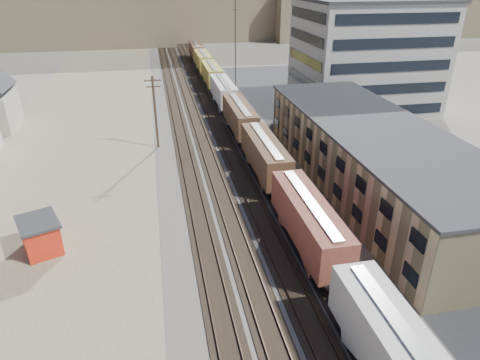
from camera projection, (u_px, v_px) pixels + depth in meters
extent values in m
cube|color=#4C4742|center=(211.00, 125.00, 68.63)|extent=(18.00, 200.00, 0.06)
cube|color=#756A50|center=(71.00, 159.00, 56.28)|extent=(24.00, 180.00, 0.03)
cube|color=#232326|center=(382.00, 150.00, 59.30)|extent=(26.00, 120.00, 0.04)
cube|color=black|center=(179.00, 127.00, 67.71)|extent=(2.60, 200.00, 0.08)
cube|color=#38281E|center=(175.00, 127.00, 67.53)|extent=(0.08, 200.00, 0.16)
cube|color=#38281E|center=(184.00, 126.00, 67.79)|extent=(0.08, 200.00, 0.16)
cube|color=black|center=(198.00, 126.00, 68.24)|extent=(2.60, 200.00, 0.08)
cube|color=#38281E|center=(194.00, 125.00, 68.07)|extent=(0.08, 200.00, 0.16)
cube|color=#38281E|center=(203.00, 125.00, 68.32)|extent=(0.08, 200.00, 0.16)
cube|color=black|center=(217.00, 125.00, 68.78)|extent=(2.60, 200.00, 0.08)
cube|color=#38281E|center=(212.00, 124.00, 68.60)|extent=(0.08, 200.00, 0.16)
cube|color=#38281E|center=(221.00, 124.00, 68.85)|extent=(0.08, 200.00, 0.16)
cube|color=black|center=(234.00, 123.00, 69.27)|extent=(2.60, 200.00, 0.08)
cube|color=#38281E|center=(230.00, 123.00, 69.09)|extent=(0.08, 200.00, 0.16)
cube|color=#38281E|center=(238.00, 122.00, 69.35)|extent=(0.08, 200.00, 0.16)
cube|color=black|center=(357.00, 323.00, 28.99)|extent=(2.20, 2.20, 0.90)
cube|color=beige|center=(402.00, 360.00, 23.57)|extent=(3.00, 13.34, 3.40)
cube|color=#B7B7B2|center=(407.00, 337.00, 22.79)|extent=(0.90, 12.32, 0.16)
cube|color=black|center=(329.00, 276.00, 33.44)|extent=(2.20, 2.20, 0.90)
cube|color=black|center=(290.00, 212.00, 42.38)|extent=(2.20, 2.20, 0.90)
cube|color=maroon|center=(309.00, 220.00, 36.97)|extent=(3.00, 13.34, 3.40)
cube|color=#B7B7B2|center=(310.00, 202.00, 36.19)|extent=(0.90, 12.32, 0.16)
cube|color=black|center=(276.00, 189.00, 46.84)|extent=(2.20, 2.20, 0.90)
cube|color=black|center=(255.00, 155.00, 55.78)|extent=(2.20, 2.20, 0.90)
cube|color=#4F3522|center=(265.00, 154.00, 50.37)|extent=(3.00, 13.34, 3.40)
cube|color=#B7B7B2|center=(265.00, 140.00, 49.59)|extent=(0.90, 12.33, 0.16)
cube|color=black|center=(247.00, 141.00, 60.23)|extent=(2.20, 2.20, 0.90)
cube|color=black|center=(234.00, 119.00, 69.18)|extent=(2.20, 2.20, 0.90)
cube|color=#4F3522|center=(240.00, 116.00, 63.77)|extent=(3.00, 13.34, 3.40)
cube|color=#B7B7B2|center=(240.00, 104.00, 62.99)|extent=(0.90, 12.33, 0.16)
cube|color=black|center=(228.00, 110.00, 73.63)|extent=(2.20, 2.20, 0.90)
cube|color=black|center=(219.00, 95.00, 82.58)|extent=(2.20, 2.20, 0.90)
cube|color=beige|center=(223.00, 91.00, 77.17)|extent=(3.00, 13.34, 3.40)
cube|color=#B7B7B2|center=(223.00, 81.00, 76.39)|extent=(0.90, 12.32, 0.16)
cube|color=black|center=(215.00, 89.00, 87.03)|extent=(2.20, 2.20, 0.90)
cube|color=black|center=(209.00, 78.00, 95.98)|extent=(2.20, 2.20, 0.90)
cube|color=olive|center=(212.00, 73.00, 90.56)|extent=(3.00, 13.34, 3.40)
cube|color=#B7B7B2|center=(211.00, 65.00, 89.79)|extent=(0.90, 12.32, 0.16)
cube|color=black|center=(206.00, 73.00, 100.43)|extent=(2.20, 2.20, 0.90)
cube|color=black|center=(201.00, 65.00, 109.38)|extent=(2.20, 2.20, 0.90)
cube|color=olive|center=(203.00, 60.00, 103.96)|extent=(3.00, 13.34, 3.40)
cube|color=#B7B7B2|center=(203.00, 53.00, 103.18)|extent=(0.90, 12.32, 0.16)
cube|color=black|center=(199.00, 62.00, 113.83)|extent=(2.20, 2.20, 0.90)
cube|color=black|center=(195.00, 55.00, 122.78)|extent=(2.20, 2.20, 0.90)
cube|color=#4F3522|center=(196.00, 50.00, 117.36)|extent=(3.00, 13.34, 3.40)
cube|color=#B7B7B2|center=(196.00, 43.00, 116.58)|extent=(0.90, 12.32, 0.16)
cube|color=tan|center=(373.00, 158.00, 47.73)|extent=(12.00, 40.00, 7.00)
cube|color=#2D2D30|center=(378.00, 127.00, 46.15)|extent=(12.40, 40.40, 0.30)
cube|color=black|center=(321.00, 173.00, 47.23)|extent=(0.12, 36.00, 1.20)
cube|color=black|center=(323.00, 148.00, 45.91)|extent=(0.12, 36.00, 1.20)
cube|color=#9E998E|center=(365.00, 57.00, 74.06)|extent=(22.00, 18.00, 18.00)
cube|color=black|center=(305.00, 59.00, 72.11)|extent=(0.12, 16.00, 16.00)
cube|color=black|center=(392.00, 67.00, 66.09)|extent=(20.00, 0.12, 16.00)
cylinder|color=#382619|center=(155.00, 113.00, 57.90)|extent=(0.32, 0.32, 10.00)
cube|color=#382619|center=(153.00, 81.00, 55.97)|extent=(2.20, 0.14, 0.14)
cube|color=#382619|center=(153.00, 87.00, 56.32)|extent=(1.90, 0.14, 0.14)
cylinder|color=black|center=(157.00, 79.00, 56.01)|extent=(0.08, 0.08, 0.22)
cylinder|color=black|center=(235.00, 56.00, 74.58)|extent=(0.16, 0.16, 18.00)
cube|color=black|center=(235.00, 10.00, 71.30)|extent=(1.20, 0.08, 0.08)
cube|color=brown|center=(401.00, 9.00, 168.77)|extent=(110.00, 38.00, 18.00)
cube|color=red|center=(41.00, 236.00, 37.30)|extent=(4.01, 4.52, 2.81)
cube|color=#2D2D30|center=(37.00, 222.00, 36.65)|extent=(4.50, 5.01, 0.23)
cube|color=black|center=(58.00, 231.00, 37.98)|extent=(0.44, 0.90, 0.94)
imported|color=navy|center=(347.00, 100.00, 79.90)|extent=(4.13, 5.70, 1.44)
imported|color=silver|center=(343.00, 98.00, 81.12)|extent=(3.24, 4.79, 1.51)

